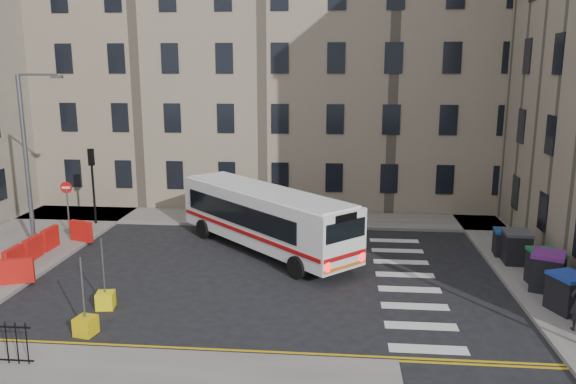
% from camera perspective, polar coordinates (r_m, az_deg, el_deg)
% --- Properties ---
extents(ground, '(120.00, 120.00, 0.00)m').
position_cam_1_polar(ground, '(23.56, 2.08, -8.44)').
color(ground, black).
rests_on(ground, ground).
extents(pavement_north, '(36.00, 3.20, 0.15)m').
position_cam_1_polar(pavement_north, '(32.51, -7.69, -2.56)').
color(pavement_north, slate).
rests_on(pavement_north, ground).
extents(pavement_east, '(2.40, 26.00, 0.15)m').
position_cam_1_polar(pavement_east, '(28.39, 21.10, -5.49)').
color(pavement_east, slate).
rests_on(pavement_east, ground).
extents(pavement_west, '(6.00, 22.00, 0.15)m').
position_cam_1_polar(pavement_west, '(28.77, -27.02, -5.79)').
color(pavement_west, slate).
rests_on(pavement_west, ground).
extents(terrace_north, '(38.30, 10.80, 17.20)m').
position_cam_1_polar(terrace_north, '(38.39, -7.22, 12.60)').
color(terrace_north, gray).
rests_on(terrace_north, ground).
extents(traffic_light_nw, '(0.28, 0.22, 4.10)m').
position_cam_1_polar(traffic_light_nw, '(31.88, -19.26, 1.71)').
color(traffic_light_nw, black).
rests_on(traffic_light_nw, pavement_west).
extents(streetlamp, '(0.50, 0.22, 8.14)m').
position_cam_1_polar(streetlamp, '(28.17, -25.07, 2.96)').
color(streetlamp, '#595B5E').
rests_on(streetlamp, pavement_west).
extents(no_entry_north, '(0.60, 0.08, 3.00)m').
position_cam_1_polar(no_entry_north, '(30.48, -21.54, -0.45)').
color(no_entry_north, '#595B5E').
rests_on(no_entry_north, pavement_west).
extents(roadworks_barriers, '(1.66, 6.26, 1.00)m').
position_cam_1_polar(roadworks_barriers, '(27.11, -23.81, -5.27)').
color(roadworks_barriers, red).
rests_on(roadworks_barriers, pavement_west).
extents(bus, '(9.16, 9.27, 2.90)m').
position_cam_1_polar(bus, '(26.20, -2.40, -2.46)').
color(bus, white).
rests_on(bus, ground).
extents(wheelie_bin_a, '(1.43, 1.52, 1.34)m').
position_cam_1_polar(wheelie_bin_a, '(21.89, 26.57, -9.13)').
color(wheelie_bin_a, black).
rests_on(wheelie_bin_a, pavement_east).
extents(wheelie_bin_b, '(1.59, 1.68, 1.46)m').
position_cam_1_polar(wheelie_bin_b, '(23.61, 24.83, -7.29)').
color(wheelie_bin_b, black).
rests_on(wheelie_bin_b, pavement_east).
extents(wheelie_bin_c, '(1.22, 1.37, 1.41)m').
position_cam_1_polar(wheelie_bin_c, '(24.00, 24.62, -7.02)').
color(wheelie_bin_c, black).
rests_on(wheelie_bin_c, pavement_east).
extents(wheelie_bin_d, '(1.16, 1.32, 1.41)m').
position_cam_1_polar(wheelie_bin_d, '(26.30, 22.17, -5.17)').
color(wheelie_bin_d, black).
rests_on(wheelie_bin_d, pavement_east).
extents(wheelie_bin_e, '(1.02, 1.14, 1.17)m').
position_cam_1_polar(wheelie_bin_e, '(27.22, 21.11, -4.78)').
color(wheelie_bin_e, black).
rests_on(wheelie_bin_e, pavement_east).
extents(bollard_yellow, '(0.69, 0.69, 0.60)m').
position_cam_1_polar(bollard_yellow, '(21.39, -18.05, -10.41)').
color(bollard_yellow, yellow).
rests_on(bollard_yellow, ground).
extents(bollard_chevron, '(0.70, 0.70, 0.60)m').
position_cam_1_polar(bollard_chevron, '(19.62, -19.86, -12.67)').
color(bollard_chevron, gold).
rests_on(bollard_chevron, ground).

